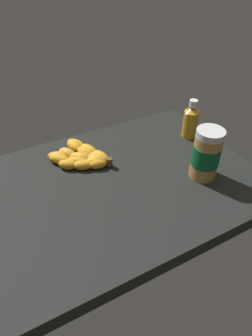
# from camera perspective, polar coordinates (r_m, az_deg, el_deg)

# --- Properties ---
(ground_plane) EXTENTS (0.91, 0.62, 0.05)m
(ground_plane) POSITION_cam_1_polar(r_m,az_deg,el_deg) (0.91, -2.61, -4.01)
(ground_plane) COLOR black
(banana_bunch) EXTENTS (0.19, 0.21, 0.04)m
(banana_bunch) POSITION_cam_1_polar(r_m,az_deg,el_deg) (0.98, -8.68, 2.26)
(banana_bunch) COLOR gold
(banana_bunch) RESTS_ON ground_plane
(peanut_butter_jar) EXTENTS (0.09, 0.09, 0.17)m
(peanut_butter_jar) POSITION_cam_1_polar(r_m,az_deg,el_deg) (0.90, 15.72, 2.65)
(peanut_butter_jar) COLOR #BF8442
(peanut_butter_jar) RESTS_ON ground_plane
(honey_bottle) EXTENTS (0.06, 0.06, 0.15)m
(honey_bottle) POSITION_cam_1_polar(r_m,az_deg,el_deg) (1.10, 12.80, 9.17)
(honey_bottle) COLOR gold
(honey_bottle) RESTS_ON ground_plane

